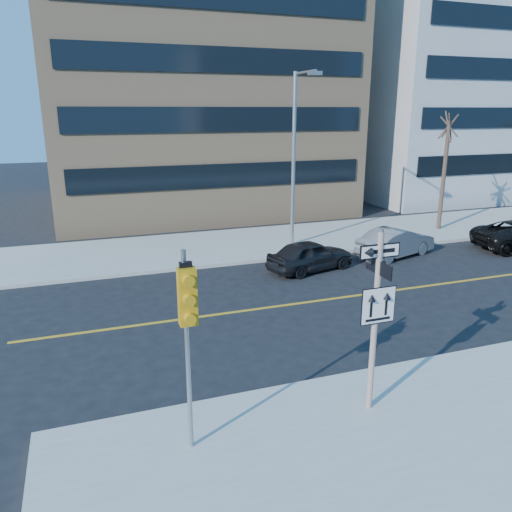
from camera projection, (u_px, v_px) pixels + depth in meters
name	position (u px, v px, depth m)	size (l,w,h in m)	color
ground	(318.00, 362.00, 13.37)	(120.00, 120.00, 0.00)	black
far_sidewalk	(499.00, 221.00, 29.98)	(66.00, 6.00, 0.15)	#A4A29A
sign_pole	(376.00, 312.00, 10.42)	(0.92, 0.92, 4.06)	silver
traffic_signal	(188.00, 313.00, 8.83)	(0.32, 0.45, 4.00)	gray
parked_car_a	(310.00, 255.00, 20.82)	(3.82, 1.54, 1.30)	black
parked_car_b	(396.00, 242.00, 22.83)	(4.03, 1.41, 1.33)	slate
streetlight_a	(296.00, 149.00, 23.05)	(0.55, 2.25, 8.00)	gray
street_tree_west	(449.00, 129.00, 26.21)	(1.80, 1.80, 6.35)	#33261E
building_brick	(186.00, 72.00, 34.10)	(18.00, 18.00, 18.00)	tan
building_grey_mid	(455.00, 97.00, 40.66)	(20.00, 16.00, 15.00)	#A4A6A9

